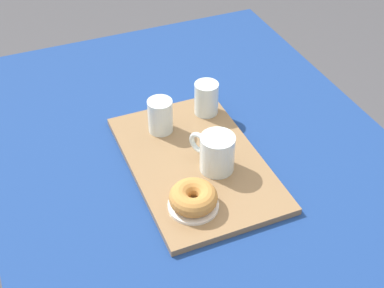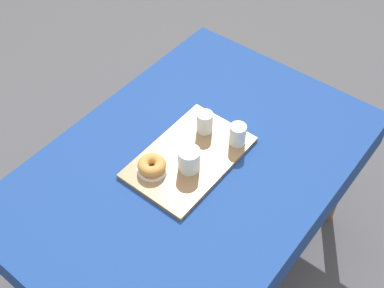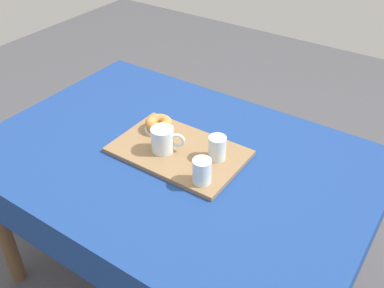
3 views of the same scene
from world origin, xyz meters
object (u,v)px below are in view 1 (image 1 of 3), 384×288
Objects in this scene: water_glass_near at (160,117)px; donut_plate_left at (193,205)px; tea_mug_left at (216,154)px; sugar_donut_left at (193,197)px; serving_tray at (195,162)px; water_glass_far at (206,100)px; dining_table at (203,191)px.

water_glass_near is 0.79× the size of donut_plate_left.
tea_mug_left reaches higher than sugar_donut_left.
water_glass_far is at bearing -31.33° from serving_tray.
dining_table is 0.15m from tea_mug_left.
water_glass_near is at bearing 100.57° from water_glass_far.
tea_mug_left is 1.31× the size of water_glass_far.
sugar_donut_left is (-0.13, 0.08, 0.13)m from dining_table.
donut_plate_left is at bearing 174.49° from water_glass_near.
serving_tray is (0.01, 0.02, 0.10)m from dining_table.
water_glass_near is (0.14, 0.04, 0.05)m from serving_tray.
donut_plate_left is (-0.13, 0.08, 0.11)m from dining_table.
tea_mug_left is (-0.04, -0.02, 0.15)m from dining_table.
serving_tray is at bearing -24.41° from donut_plate_left.
water_glass_near is 1.00× the size of water_glass_far.
sugar_donut_left is at bearing 134.28° from tea_mug_left.
water_glass_far is (0.17, -0.10, 0.05)m from serving_tray.
water_glass_near is at bearing -5.51° from sugar_donut_left.
dining_table is 0.24m from water_glass_far.
sugar_donut_left reaches higher than donut_plate_left.
dining_table is at bearing -31.62° from donut_plate_left.
water_glass_far is at bearing -28.29° from sugar_donut_left.
water_glass_near reaches higher than donut_plate_left.
water_glass_near is (0.15, 0.05, 0.14)m from dining_table.
tea_mug_left is at bearing -45.72° from donut_plate_left.
dining_table is at bearing -160.38° from water_glass_near.
water_glass_far is at bearing -17.65° from tea_mug_left.
serving_tray is at bearing 38.05° from tea_mug_left.
tea_mug_left is (-0.04, -0.03, 0.05)m from serving_tray.
donut_plate_left reaches higher than serving_tray.
donut_plate_left is at bearing 148.38° from dining_table.
water_glass_far is 0.79× the size of donut_plate_left.
serving_tray is at bearing -165.64° from water_glass_near.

